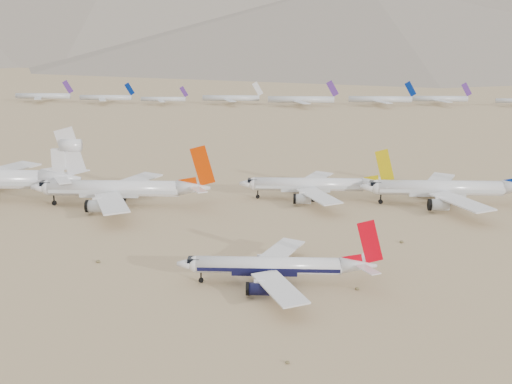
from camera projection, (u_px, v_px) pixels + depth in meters
ground at (232, 291)px, 124.50m from camera, size 7000.00×7000.00×0.00m
main_airliner at (277, 266)px, 127.04m from camera, size 38.59×37.69×13.62m
row2_navy_widebody at (447, 189)px, 185.52m from camera, size 48.41×47.34×17.22m
row2_gold_tail at (315, 185)px, 191.85m from camera, size 43.62×42.66×15.53m
row2_orange_tail at (121, 189)px, 183.92m from camera, size 50.49×49.40×18.01m
distant_storage_row at (223, 98)px, 442.80m from camera, size 464.82×60.61×15.23m
desert_scrub at (252, 368)px, 95.19m from camera, size 271.24×121.67×0.63m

